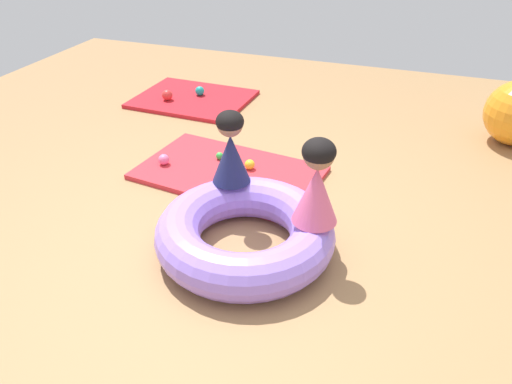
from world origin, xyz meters
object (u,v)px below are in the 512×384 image
Objects in this scene: play_ball_pink at (164,160)px; play_ball_green at (220,156)px; child_in_navy at (231,148)px; inflatable_cushion at (245,233)px; play_ball_yellow at (250,164)px; child_in_pink at (317,182)px; play_ball_teal at (200,91)px; play_ball_red at (167,95)px.

play_ball_pink is 0.45m from play_ball_green.
play_ball_green is (-0.38, 0.66, -0.45)m from child_in_navy.
play_ball_yellow is at bearing 108.57° from inflatable_cushion.
play_ball_green is (-0.29, 0.07, -0.01)m from play_ball_yellow.
child_in_pink is 2.86m from play_ball_teal.
play_ball_teal is 1.21× the size of play_ball_yellow.
child_in_navy is 8.21× the size of play_ball_green.
play_ball_red is at bearing 128.75° from inflatable_cushion.
play_ball_red is at bearing 117.08° from play_ball_pink.
play_ball_red is at bearing 135.01° from play_ball_green.
child_in_pink is 6.02× the size of play_ball_pink.
play_ball_teal reaches higher than play_ball_pink.
inflatable_cushion is 12.66× the size of play_ball_pink.
play_ball_yellow is at bearing -51.70° from play_ball_teal.
play_ball_pink is 1.45× the size of play_ball_green.
inflatable_cushion is 0.98m from play_ball_yellow.
child_in_navy reaches higher than play_ball_yellow.
play_ball_green is (0.77, -1.27, -0.02)m from play_ball_teal.
child_in_navy is at bearing -25.29° from child_in_pink.
play_ball_yellow is (-0.72, 0.85, -0.45)m from child_in_pink.
play_ball_red is 1.46m from play_ball_green.
child_in_navy is at bearing -60.19° from play_ball_green.
play_ball_green is at bearing -87.49° from child_in_navy.
child_in_navy is 2.24m from play_ball_red.
play_ball_green is at bearing -58.74° from play_ball_teal.
inflatable_cushion is 0.56m from child_in_navy.
play_ball_green is at bearing 30.90° from play_ball_pink.
play_ball_red reaches higher than play_ball_teal.
play_ball_green is (1.03, -1.03, -0.02)m from play_ball_red.
inflatable_cushion is at bearing -59.05° from play_ball_green.
inflatable_cushion is at bearing -51.25° from play_ball_red.
play_ball_red is 1.38× the size of play_ball_yellow.
child_in_pink reaches higher than play_ball_yellow.
play_ball_pink is at bearing -28.91° from child_in_pink.
child_in_navy is at bearing 123.03° from inflatable_cushion.
play_ball_teal is at bearing 121.26° from play_ball_green.
inflatable_cushion reaches higher than play_ball_teal.
child_in_navy is at bearing -50.18° from play_ball_red.
inflatable_cushion is at bearing 8.88° from child_in_pink.
play_ball_teal is (-1.78, 2.19, -0.44)m from child_in_pink.
play_ball_pink is at bearing -166.74° from play_ball_yellow.
play_ball_teal is at bearing -86.53° from child_in_navy.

